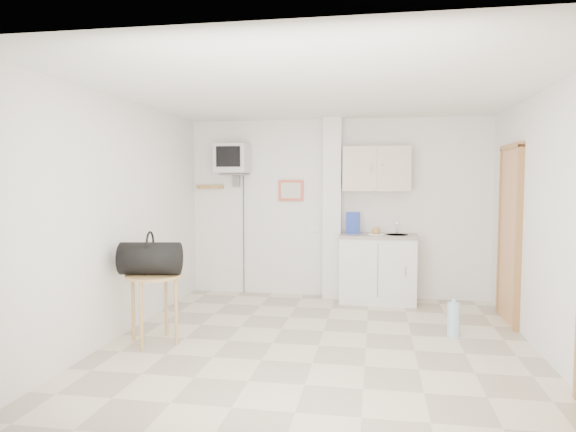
% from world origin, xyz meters
% --- Properties ---
extents(ground, '(4.50, 4.50, 0.00)m').
position_xyz_m(ground, '(0.00, 0.00, 0.00)').
color(ground, beige).
rests_on(ground, ground).
extents(room_envelope, '(4.24, 4.54, 2.55)m').
position_xyz_m(room_envelope, '(0.24, 0.09, 1.54)').
color(room_envelope, white).
rests_on(room_envelope, ground).
extents(kitchenette, '(1.03, 0.58, 2.10)m').
position_xyz_m(kitchenette, '(0.57, 2.00, 0.80)').
color(kitchenette, silver).
rests_on(kitchenette, ground).
extents(crt_television, '(0.44, 0.45, 2.15)m').
position_xyz_m(crt_television, '(-1.45, 2.02, 1.94)').
color(crt_television, slate).
rests_on(crt_television, ground).
extents(round_table, '(0.57, 0.57, 0.70)m').
position_xyz_m(round_table, '(-1.65, -0.19, 0.59)').
color(round_table, '#AC8749').
rests_on(round_table, ground).
extents(duffel_bag, '(0.63, 0.41, 0.44)m').
position_xyz_m(duffel_bag, '(-1.68, -0.20, 0.87)').
color(duffel_bag, black).
rests_on(duffel_bag, round_table).
extents(water_bottle, '(0.13, 0.13, 0.39)m').
position_xyz_m(water_bottle, '(1.37, 0.57, 0.18)').
color(water_bottle, '#A7C5E5').
rests_on(water_bottle, ground).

